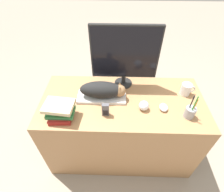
% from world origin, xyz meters
% --- Properties ---
extents(ground_plane, '(12.00, 12.00, 0.00)m').
position_xyz_m(ground_plane, '(0.00, 0.00, 0.00)').
color(ground_plane, gray).
extents(desk, '(1.39, 0.64, 0.76)m').
position_xyz_m(desk, '(0.00, 0.32, 0.38)').
color(desk, '#9E7047').
rests_on(desk, ground_plane).
extents(keyboard, '(0.41, 0.16, 0.02)m').
position_xyz_m(keyboard, '(-0.18, 0.35, 0.78)').
color(keyboard, silver).
rests_on(keyboard, desk).
extents(cat, '(0.38, 0.15, 0.14)m').
position_xyz_m(cat, '(-0.16, 0.35, 0.86)').
color(cat, black).
rests_on(cat, keyboard).
extents(monitor, '(0.56, 0.16, 0.55)m').
position_xyz_m(monitor, '(0.01, 0.54, 1.07)').
color(monitor, black).
rests_on(monitor, desk).
extents(computer_mouse, '(0.07, 0.09, 0.04)m').
position_xyz_m(computer_mouse, '(0.32, 0.23, 0.78)').
color(computer_mouse, silver).
rests_on(computer_mouse, desk).
extents(coffee_mug, '(0.12, 0.09, 0.10)m').
position_xyz_m(coffee_mug, '(0.55, 0.42, 0.82)').
color(coffee_mug, silver).
rests_on(coffee_mug, desk).
extents(pen_cup, '(0.08, 0.08, 0.23)m').
position_xyz_m(pen_cup, '(0.51, 0.16, 0.81)').
color(pen_cup, '#939399').
rests_on(pen_cup, desk).
extents(baseball, '(0.08, 0.08, 0.08)m').
position_xyz_m(baseball, '(0.16, 0.23, 0.80)').
color(baseball, silver).
rests_on(baseball, desk).
extents(phone, '(0.05, 0.03, 0.11)m').
position_xyz_m(phone, '(-0.13, 0.16, 0.82)').
color(phone, '#4C4C51').
rests_on(phone, desk).
extents(book_stack, '(0.23, 0.18, 0.14)m').
position_xyz_m(book_stack, '(-0.47, 0.13, 0.83)').
color(book_stack, maroon).
rests_on(book_stack, desk).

